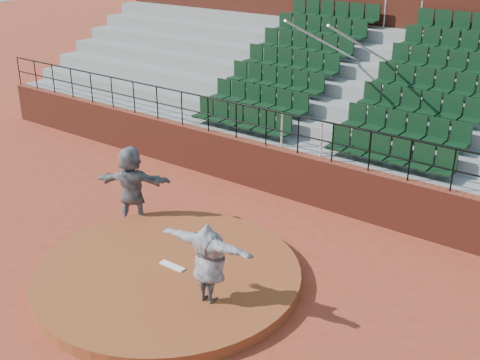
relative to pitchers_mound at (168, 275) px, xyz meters
The scene contains 9 objects.
ground 0.12m from the pitchers_mound, ahead, with size 90.00×90.00×0.00m, color #9A3822.
pitchers_mound is the anchor object (origin of this frame).
pitching_rubber 0.21m from the pitchers_mound, 90.00° to the left, with size 0.60×0.15×0.03m, color white.
boundary_wall 5.03m from the pitchers_mound, 90.00° to the left, with size 24.00×0.30×1.30m, color maroon.
wall_railing 5.35m from the pitchers_mound, 90.00° to the left, with size 24.04×0.05×1.03m.
seating_deck 8.75m from the pitchers_mound, 90.00° to the left, with size 24.00×5.97×4.63m.
press_box_facade 13.06m from the pitchers_mound, 90.00° to the left, with size 24.00×3.00×7.10m, color maroon.
pitcher 1.68m from the pitchers_mound, 12.11° to the right, with size 1.99×0.54×1.62m, color black.
fielder 3.00m from the pitchers_mound, 149.71° to the left, with size 1.83×0.58×1.97m, color black.
Camera 1 is at (7.56, -7.62, 6.84)m, focal length 45.00 mm.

